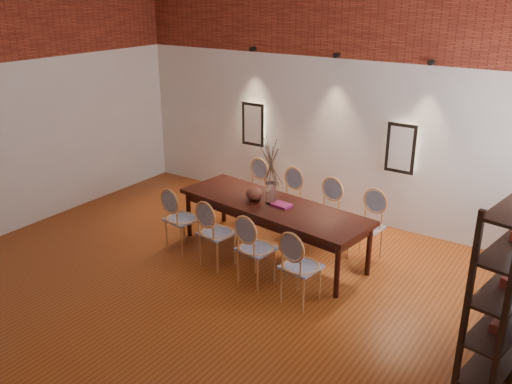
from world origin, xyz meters
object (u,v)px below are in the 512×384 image
Objects in this scene: chair_near_a at (182,219)px; chair_far_a at (251,191)px; dining_table at (272,229)px; chair_near_d at (301,266)px; bowl at (255,194)px; vase at (271,193)px; shelving_rack at (506,291)px; chair_far_b at (285,202)px; chair_far_d at (366,227)px; chair_near_b at (217,233)px; chair_far_c at (323,214)px; book at (282,205)px; chair_near_c at (256,248)px.

chair_far_a is (0.18, 1.44, 0.00)m from chair_near_a.
dining_table is 1.27m from chair_near_d.
chair_near_a is 1.08m from bowl.
shelving_rack is (3.13, -0.90, 0.00)m from vase.
chair_near_d is 2.00m from chair_far_b.
chair_far_d is 1.36m from vase.
chair_far_b is 0.86m from bowl.
chair_near_d is at bearing -171.65° from shelving_rack.
chair_near_b is (-0.44, -0.67, 0.09)m from dining_table.
chair_far_d is at bearing 34.93° from chair_near_a.
chair_far_c is at bearing 158.93° from shelving_rack.
vase is at bearing 173.44° from shelving_rack.
chair_far_a and chair_far_c have the same top height.
chair_near_b is 0.52× the size of shelving_rack.
chair_near_d and chair_far_d have the same top height.
chair_near_d and chair_far_b have the same top height.
book is at bearing 32.65° from chair_near_a.
vase reaches higher than book.
chair_far_a is at bearing 145.07° from chair_near_d.
shelving_rack is at bearing 150.50° from chair_far_d.
bowl is (-0.25, -0.02, -0.06)m from vase.
chair_far_a is (-0.50, 1.53, 0.00)m from chair_near_b.
chair_far_b is at bearing 64.48° from chair_near_a.
chair_far_a is 1.00× the size of chair_far_c.
chair_near_d is 1.00× the size of chair_far_a.
chair_far_a is at bearing 141.88° from book.
book is at bearing 73.14° from chair_far_c.
book is at bearing 172.49° from shelving_rack.
chair_near_b is at bearing 180.00° from chair_near_c.
book is (0.17, 0.00, -0.14)m from vase.
shelving_rack reaches higher than chair_far_b.
chair_near_c is at bearing 115.52° from chair_far_b.
chair_near_c is 0.83m from book.
chair_near_d is at bearing 115.52° from chair_far_c.
chair_near_a is (-1.12, -0.59, 0.09)m from dining_table.
chair_near_a is 1.31m from vase.
chair_far_d reaches higher than dining_table.
chair_far_b is (-0.25, 0.76, 0.09)m from dining_table.
chair_near_d is at bearing -34.93° from dining_table.
chair_near_c is at bearing -81.59° from book.
chair_near_a is at bearing 180.00° from chair_near_c.
chair_far_d is (1.56, 1.26, 0.00)m from chair_near_b.
shelving_rack is (4.22, -0.31, 0.43)m from chair_near_a.
dining_table is 0.53m from vase.
chair_far_b reaches higher than dining_table.
chair_near_c and chair_far_c have the same top height.
chair_far_a is 3.92× the size of bowl.
chair_far_d is at bearing -180.00° from chair_far_c.
chair_far_b and chair_far_d have the same top height.
chair_near_d is 3.62× the size of book.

